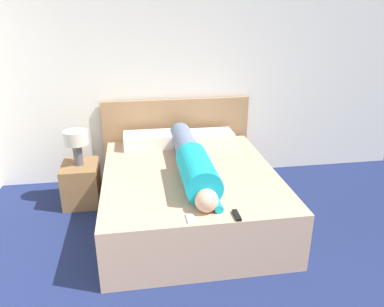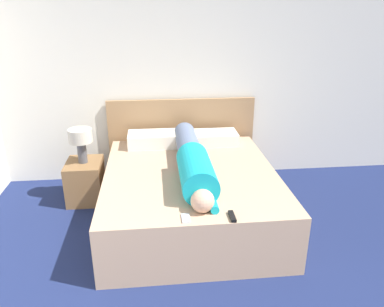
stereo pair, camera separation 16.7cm
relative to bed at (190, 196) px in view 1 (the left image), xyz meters
name	(u,v)px [view 1 (the left image)]	position (x,y,z in m)	size (l,w,h in m)	color
wall_back	(184,74)	(0.10, 1.14, 1.03)	(5.74, 0.06, 2.60)	silver
bed	(190,196)	(0.00, 0.00, 0.00)	(1.68, 1.95, 0.54)	tan
headboard	(177,139)	(0.00, 1.07, 0.24)	(1.80, 0.04, 1.01)	#A37A51
nightstand	(81,183)	(-1.13, 0.55, -0.04)	(0.39, 0.47, 0.45)	brown
table_lamp	(76,141)	(-1.13, 0.55, 0.46)	(0.25, 0.25, 0.38)	#4C4C51
person_lying	(192,161)	(0.02, -0.06, 0.40)	(0.31, 1.75, 0.31)	tan
pillow_near_headboard	(148,140)	(-0.37, 0.77, 0.35)	(0.56, 0.33, 0.16)	silver
pillow_second	(210,138)	(0.36, 0.77, 0.34)	(0.53, 0.33, 0.14)	silver
tv_remote	(237,215)	(0.23, -0.89, 0.28)	(0.04, 0.15, 0.02)	black
cell_phone	(191,218)	(-0.13, -0.87, 0.27)	(0.06, 0.13, 0.01)	#B2B7BC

